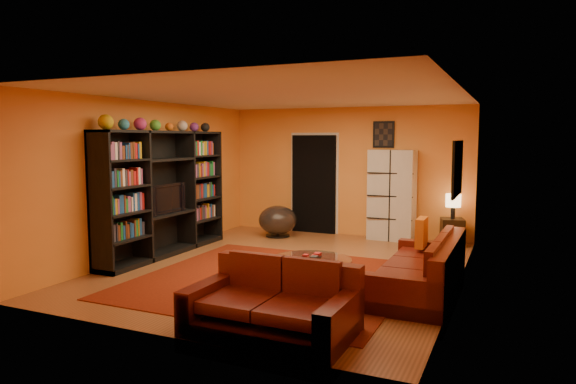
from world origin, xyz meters
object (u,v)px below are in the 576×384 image
at_px(storage_cabinet, 392,195).
at_px(side_table, 452,232).
at_px(tv, 164,198).
at_px(loveseat, 275,304).
at_px(sofa, 425,271).
at_px(entertainment_unit, 164,193).
at_px(bowl_chair, 278,220).
at_px(coffee_table, 311,263).
at_px(table_lamp, 453,201).

distance_m(storage_cabinet, side_table, 1.31).
bearing_deg(tv, side_table, -57.09).
bearing_deg(loveseat, sofa, -30.05).
xyz_separation_m(entertainment_unit, sofa, (4.41, -0.43, -0.77)).
bearing_deg(bowl_chair, entertainment_unit, -116.07).
xyz_separation_m(entertainment_unit, tv, (0.05, -0.07, -0.08)).
xyz_separation_m(coffee_table, storage_cabinet, (0.07, 4.11, 0.42)).
distance_m(tv, sofa, 4.43).
bearing_deg(storage_cabinet, tv, -134.14).
height_order(entertainment_unit, bowl_chair, entertainment_unit).
bearing_deg(table_lamp, bowl_chair, -170.79).
xyz_separation_m(coffee_table, bowl_chair, (-2.10, 3.53, -0.13)).
bearing_deg(coffee_table, table_lamp, 73.30).
distance_m(tv, table_lamp, 5.18).
xyz_separation_m(sofa, side_table, (-0.01, 3.18, -0.03)).
bearing_deg(entertainment_unit, coffee_table, -22.46).
bearing_deg(bowl_chair, storage_cabinet, 15.16).
relative_size(entertainment_unit, side_table, 6.00).
bearing_deg(table_lamp, coffee_table, -106.70).
xyz_separation_m(sofa, bowl_chair, (-3.33, 2.64, 0.05)).
xyz_separation_m(tv, table_lamp, (4.35, 2.82, -0.15)).
height_order(sofa, loveseat, same).
relative_size(sofa, bowl_chair, 3.01).
distance_m(loveseat, storage_cabinet, 5.25).
bearing_deg(tv, sofa, -94.80).
bearing_deg(tv, loveseat, -126.53).
relative_size(loveseat, storage_cabinet, 0.96).
bearing_deg(side_table, sofa, -89.73).
bearing_deg(table_lamp, side_table, 0.00).
xyz_separation_m(tv, coffee_table, (3.13, -1.25, -0.51)).
relative_size(coffee_table, storage_cabinet, 0.57).
height_order(sofa, bowl_chair, sofa).
bearing_deg(coffee_table, storage_cabinet, 89.02).
xyz_separation_m(tv, loveseat, (3.17, -2.35, -0.69)).
relative_size(tv, table_lamp, 1.90).
xyz_separation_m(entertainment_unit, coffee_table, (3.18, -1.31, -0.59)).
bearing_deg(table_lamp, entertainment_unit, -147.99).
bearing_deg(tv, bowl_chair, -24.38).
bearing_deg(table_lamp, tv, -147.09).
height_order(entertainment_unit, tv, entertainment_unit).
distance_m(sofa, bowl_chair, 4.25).
distance_m(tv, storage_cabinet, 4.30).
bearing_deg(table_lamp, loveseat, -102.90).
height_order(storage_cabinet, side_table, storage_cabinet).
relative_size(bowl_chair, table_lamp, 1.68).
bearing_deg(coffee_table, loveseat, -88.05).
height_order(coffee_table, side_table, coffee_table).
bearing_deg(sofa, table_lamp, 90.64).
distance_m(sofa, storage_cabinet, 3.49).
bearing_deg(storage_cabinet, sofa, -66.17).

